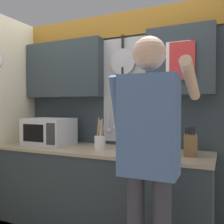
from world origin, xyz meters
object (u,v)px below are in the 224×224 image
at_px(utensil_crock, 100,141).
at_px(knife_block, 190,145).
at_px(microwave, 49,131).
at_px(person, 149,145).

bearing_deg(utensil_crock, knife_block, -0.04).
relative_size(microwave, person, 0.28).
relative_size(utensil_crock, person, 0.18).
bearing_deg(microwave, person, -26.18).
height_order(microwave, utensil_crock, utensil_crock).
bearing_deg(knife_block, microwave, -179.97).
height_order(knife_block, utensil_crock, utensil_crock).
relative_size(microwave, knife_block, 1.91).
xyz_separation_m(microwave, knife_block, (1.54, 0.00, -0.05)).
bearing_deg(microwave, knife_block, 0.03).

